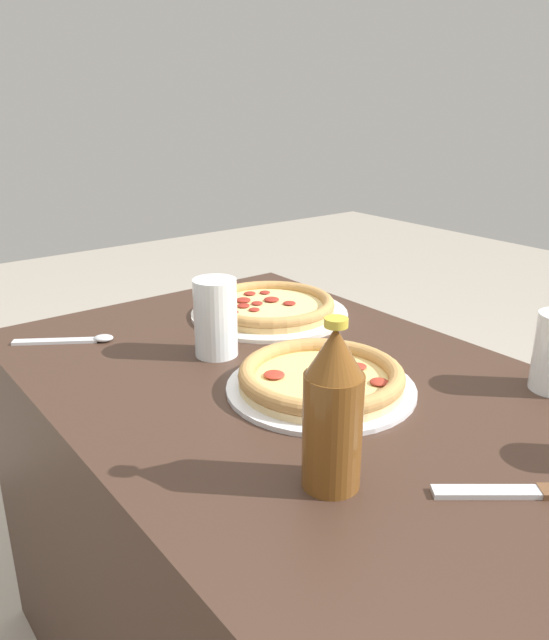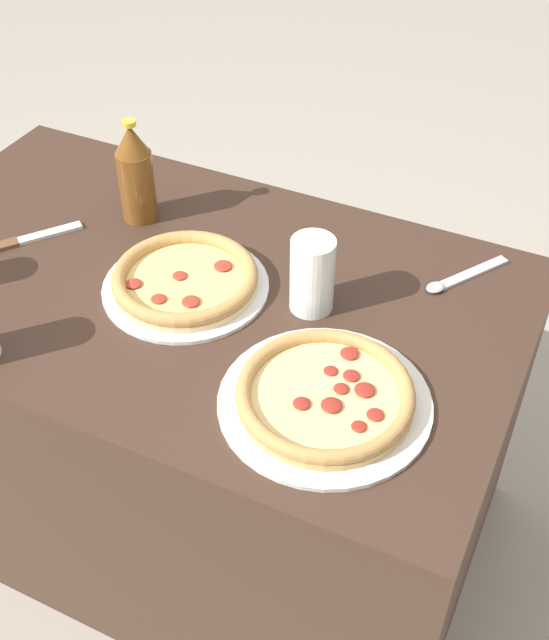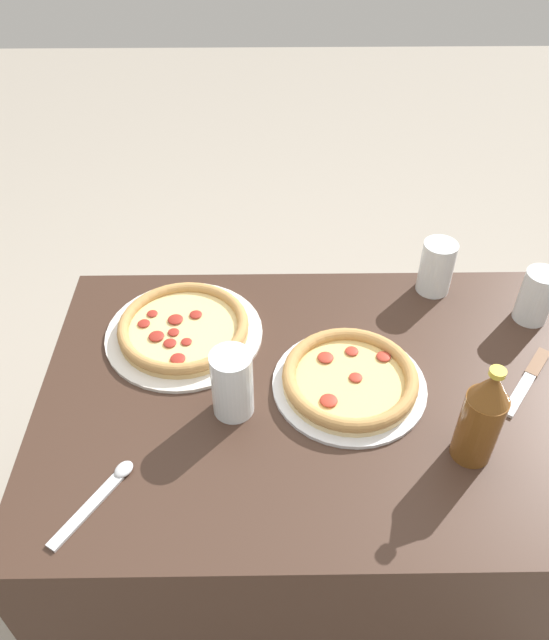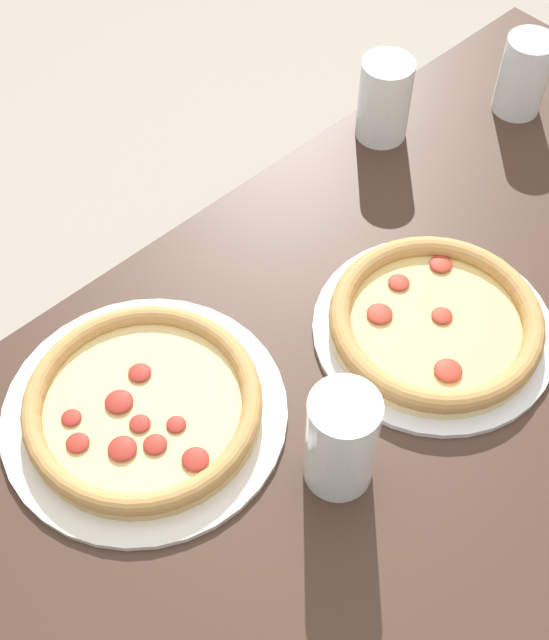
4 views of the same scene
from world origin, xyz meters
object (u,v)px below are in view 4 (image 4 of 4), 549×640
object	(u,v)px
glass_orange_juice	(384,103)
pizza_veggie	(435,323)
glass_cola	(523,77)
pizza_margherita	(143,407)
glass_mango_juice	(341,442)

from	to	relation	value
glass_orange_juice	pizza_veggie	bearing A→B (deg)	-126.87
pizza_veggie	glass_orange_juice	world-z (taller)	glass_orange_juice
glass_orange_juice	glass_cola	world-z (taller)	glass_orange_juice
pizza_margherita	glass_orange_juice	xyz separation A→B (m)	(0.56, 0.15, 0.04)
pizza_margherita	glass_mango_juice	world-z (taller)	glass_mango_juice
glass_orange_juice	glass_cola	size ratio (longest dim) A/B	1.03
pizza_margherita	glass_orange_juice	size ratio (longest dim) A/B	2.64
pizza_margherita	glass_mango_juice	xyz separation A→B (m)	(0.11, -0.20, 0.05)
pizza_margherita	glass_mango_juice	bearing A→B (deg)	-61.07
pizza_veggie	glass_mango_juice	xyz separation A→B (m)	(-0.22, -0.05, 0.05)
glass_mango_juice	pizza_margherita	bearing A→B (deg)	118.93
glass_mango_juice	glass_cola	size ratio (longest dim) A/B	1.15
glass_orange_juice	glass_mango_juice	bearing A→B (deg)	-141.89
glass_mango_juice	glass_cola	world-z (taller)	glass_mango_juice
glass_cola	pizza_margherita	bearing A→B (deg)	-176.62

